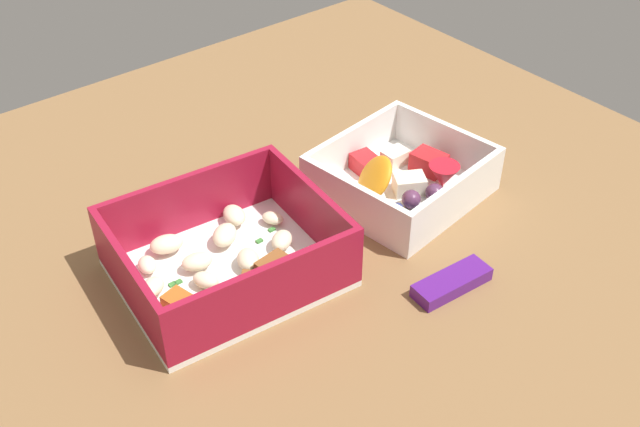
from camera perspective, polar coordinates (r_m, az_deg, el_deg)
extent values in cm
cube|color=brown|center=(68.21, 0.22, -2.76)|extent=(80.00, 80.00, 2.00)
cube|color=white|center=(64.59, -6.91, -4.37)|extent=(18.78, 16.25, 0.60)
cube|color=maroon|center=(65.63, -0.63, 0.25)|extent=(2.14, 14.47, 5.51)
cube|color=maroon|center=(60.54, -14.18, -5.04)|extent=(2.14, 14.47, 5.51)
cube|color=maroon|center=(57.92, -3.96, -6.06)|extent=(16.10, 2.32, 5.51)
cube|color=maroon|center=(67.63, -9.81, 0.92)|extent=(16.10, 2.32, 5.51)
ellipsoid|color=beige|center=(63.75, -5.43, -3.44)|extent=(2.86, 3.18, 1.31)
ellipsoid|color=beige|center=(66.13, -11.48, -2.27)|extent=(3.34, 2.78, 1.43)
ellipsoid|color=beige|center=(68.45, -6.47, -0.11)|extent=(2.40, 3.04, 1.36)
ellipsoid|color=beige|center=(62.47, -8.59, -4.97)|extent=(2.41, 2.73, 1.13)
ellipsoid|color=beige|center=(68.20, -3.58, -0.34)|extent=(2.19, 2.43, 1.00)
ellipsoid|color=beige|center=(66.26, -7.18, -1.61)|extent=(3.50, 3.40, 1.44)
ellipsoid|color=beige|center=(64.07, -9.23, -3.59)|extent=(2.99, 2.41, 1.31)
ellipsoid|color=beige|center=(64.84, -12.87, -3.78)|extent=(1.99, 2.43, 1.06)
ellipsoid|color=beige|center=(65.49, -2.89, -2.03)|extent=(3.03, 2.91, 1.24)
ellipsoid|color=beige|center=(62.50, -12.53, -5.47)|extent=(3.00, 2.73, 1.23)
cube|color=brown|center=(62.85, -3.40, -4.16)|extent=(3.00, 2.51, 1.64)
cube|color=brown|center=(60.39, -7.92, -6.95)|extent=(3.83, 2.57, 1.28)
cube|color=brown|center=(61.23, -5.24, -5.75)|extent=(3.54, 3.54, 1.53)
cube|color=#AD5B1E|center=(63.04, -0.04, -4.22)|extent=(3.88, 2.91, 1.15)
cube|color=#AD5B1E|center=(61.17, -10.43, -6.63)|extent=(2.47, 3.28, 1.19)
cube|color=#387A33|center=(63.58, -11.05, -5.25)|extent=(0.60, 0.40, 0.20)
cube|color=#387A33|center=(62.25, -10.81, -6.36)|extent=(0.60, 0.40, 0.20)
cube|color=#387A33|center=(66.75, -4.59, -2.07)|extent=(0.60, 0.40, 0.20)
cube|color=#387A33|center=(67.87, -3.66, -1.22)|extent=(0.60, 0.40, 0.20)
cube|color=#387A33|center=(63.70, -10.61, -5.08)|extent=(0.60, 0.40, 0.20)
cube|color=#387A33|center=(67.90, -6.97, -1.45)|extent=(0.60, 0.40, 0.20)
cube|color=white|center=(73.52, 6.05, 1.75)|extent=(15.99, 14.92, 0.60)
cube|color=white|center=(76.93, 9.38, 5.36)|extent=(2.33, 13.10, 4.09)
cube|color=white|center=(67.76, 2.55, 0.85)|extent=(2.33, 13.10, 4.09)
cube|color=white|center=(69.36, 10.22, 1.18)|extent=(13.15, 2.34, 4.09)
cube|color=white|center=(75.39, 2.44, 5.13)|extent=(13.15, 2.34, 4.09)
ellipsoid|color=orange|center=(70.25, 4.13, 2.64)|extent=(5.45, 5.82, 4.56)
cube|color=#F4EACC|center=(72.31, 6.84, 2.14)|extent=(3.61, 3.34, 1.75)
cube|color=red|center=(75.56, 8.18, 3.84)|extent=(2.95, 3.60, 1.92)
cube|color=#F4EACC|center=(76.29, 5.67, 4.25)|extent=(2.51, 1.88, 1.50)
cube|color=red|center=(74.83, 3.47, 3.73)|extent=(2.43, 3.09, 1.73)
sphere|color=#562D4C|center=(71.63, 8.61, 1.56)|extent=(1.76, 1.76, 1.76)
sphere|color=#562D4C|center=(72.06, 10.28, 1.51)|extent=(1.57, 1.57, 1.57)
sphere|color=#562D4C|center=(70.50, 6.88, 1.08)|extent=(1.77, 1.77, 1.77)
cone|color=red|center=(73.41, 9.26, 2.81)|extent=(3.00, 3.00, 2.40)
sphere|color=navy|center=(69.18, 6.77, -0.19)|extent=(0.90, 0.90, 0.90)
sphere|color=navy|center=(69.68, 5.85, 0.35)|extent=(1.18, 1.18, 1.18)
sphere|color=navy|center=(68.82, 5.94, -0.24)|extent=(1.12, 1.12, 1.12)
sphere|color=navy|center=(68.81, 8.15, -0.44)|extent=(1.16, 1.16, 1.16)
sphere|color=navy|center=(67.54, 6.02, -1.20)|extent=(0.94, 0.94, 0.94)
sphere|color=navy|center=(69.73, 7.74, 0.21)|extent=(1.19, 1.19, 1.19)
cube|color=#51197A|center=(63.65, 9.88, -5.14)|extent=(7.18, 2.99, 1.20)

